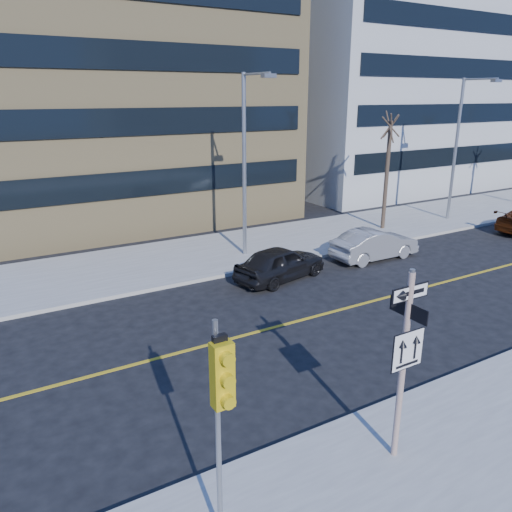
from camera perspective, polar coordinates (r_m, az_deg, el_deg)
ground at (r=13.04m, az=7.30°, el=-15.96°), size 120.00×120.00×0.00m
far_sidewalk at (r=32.93m, az=19.66°, el=4.31°), size 66.00×6.00×0.15m
road_centerline at (r=23.68m, az=24.78°, el=-1.57°), size 40.00×0.14×0.01m
sign_pole at (r=10.22m, az=16.58°, el=-10.90°), size 0.92×0.92×4.06m
traffic_signal at (r=7.68m, az=-3.96°, el=-15.34°), size 0.32×0.45×4.00m
parked_car_a at (r=20.35m, az=2.80°, el=-0.81°), size 2.57×4.41×1.41m
parked_car_b at (r=23.54m, az=13.40°, el=1.31°), size 1.51×4.26×1.40m
streetlight_a at (r=22.17m, az=-1.05°, el=11.50°), size 0.55×2.25×8.00m
streetlight_b at (r=31.46m, az=22.31°, el=12.11°), size 0.55×2.25×8.00m
street_tree_west at (r=28.01m, az=15.10°, el=13.83°), size 1.80×1.80×6.35m
building_brick at (r=34.63m, az=-16.68°, el=20.15°), size 18.00×18.00×18.00m
building_grey_mid at (r=44.74m, az=13.79°, el=17.78°), size 20.00×16.00×15.00m
building_grey_far at (r=62.77m, az=26.44°, el=16.86°), size 18.00×18.00×16.00m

